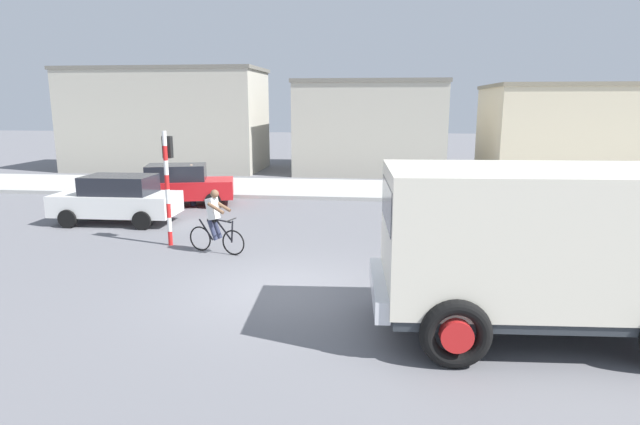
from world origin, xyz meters
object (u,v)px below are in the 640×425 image
Objects in this scene: truck_foreground at (540,242)px; car_far_side at (180,185)px; traffic_light_pole at (168,172)px; car_white_mid at (117,199)px; pedestrian_near_kerb at (192,184)px; cyclist at (215,221)px; car_red_near at (570,203)px.

car_far_side is (-10.48, 10.53, -0.85)m from truck_foreground.
car_far_side is (-1.93, 5.61, -1.25)m from traffic_light_pole.
pedestrian_near_kerb reaches higher than car_white_mid.
truck_foreground is at bearing -32.76° from car_white_mid.
traffic_light_pole is (-1.53, 0.68, 1.20)m from cyclist.
car_red_near is at bearing 21.53° from cyclist.
car_far_side is (-3.46, 6.29, -0.05)m from cyclist.
car_red_near is 13.94m from car_far_side.
car_far_side is at bearing 118.81° from cyclist.
car_far_side is at bearing 170.81° from car_red_near.
car_white_mid and car_far_side have the same top height.
pedestrian_near_kerb is (0.52, -0.07, 0.03)m from car_far_side.
truck_foreground is at bearing -45.13° from car_far_side.
car_red_near is 14.69m from car_white_mid.
car_far_side is at bearing 172.42° from pedestrian_near_kerb.
car_red_near is at bearing -9.19° from car_far_side.
car_far_side is at bearing 108.95° from traffic_light_pole.
car_white_mid is (-14.66, -0.98, 0.00)m from car_red_near.
car_far_side is 0.53m from pedestrian_near_kerb.
truck_foreground is 14.89m from car_far_side.
pedestrian_near_kerb is at bearing 104.19° from traffic_light_pole.
traffic_light_pole is at bearing 156.21° from cyclist.
cyclist is at bearing 148.86° from truck_foreground.
car_white_mid is 3.33m from car_far_side.
car_white_mid is (-2.83, 2.41, -1.25)m from traffic_light_pole.
cyclist reaches higher than pedestrian_near_kerb.
traffic_light_pole reaches higher than cyclist.
car_red_near is at bearing 3.83° from car_white_mid.
pedestrian_near_kerb is at bearing 115.26° from cyclist.
traffic_light_pole is 12.37m from car_red_near.
cyclist is at bearing -64.74° from pedestrian_near_kerb.
cyclist reaches higher than car_white_mid.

